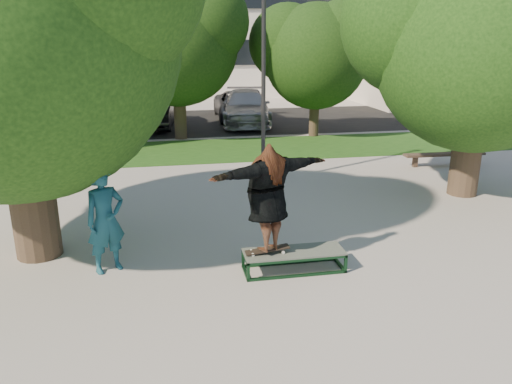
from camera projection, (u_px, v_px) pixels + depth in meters
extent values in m
plane|color=#9A938E|center=(264.00, 259.00, 9.42)|extent=(120.00, 120.00, 0.00)
cube|color=#164213|center=(239.00, 149.00, 18.50)|extent=(30.00, 4.00, 0.02)
cube|color=black|center=(198.00, 122.00, 24.42)|extent=(40.00, 8.00, 0.01)
cylinder|color=#38281E|center=(29.00, 175.00, 9.13)|extent=(0.84, 0.84, 3.20)
sphere|color=#14360E|center=(10.00, 33.00, 8.39)|extent=(5.80, 5.80, 5.80)
cylinder|color=#38281E|center=(468.00, 138.00, 12.86)|extent=(0.76, 0.76, 3.00)
sphere|color=#14360E|center=(480.00, 47.00, 12.18)|extent=(5.20, 5.20, 5.20)
sphere|color=#14360E|center=(418.00, 19.00, 12.48)|extent=(3.90, 3.90, 3.90)
cylinder|color=#38281E|center=(29.00, 111.00, 18.15)|extent=(0.44, 0.44, 2.80)
sphere|color=black|center=(21.00, 53.00, 17.54)|extent=(4.40, 4.40, 4.40)
sphere|color=black|center=(45.00, 30.00, 17.07)|extent=(3.08, 3.08, 3.08)
cylinder|color=#38281E|center=(180.00, 102.00, 20.04)|extent=(0.50, 0.50, 3.00)
sphere|color=black|center=(177.00, 44.00, 19.38)|extent=(4.80, 4.80, 4.80)
sphere|color=black|center=(145.00, 28.00, 19.66)|extent=(3.60, 3.60, 3.60)
sphere|color=black|center=(205.00, 21.00, 18.87)|extent=(3.36, 3.36, 3.36)
cylinder|color=#38281E|center=(314.00, 105.00, 20.62)|extent=(0.40, 0.40, 2.60)
sphere|color=black|center=(316.00, 57.00, 20.04)|extent=(4.20, 4.20, 4.20)
sphere|color=black|center=(287.00, 43.00, 20.29)|extent=(3.15, 3.15, 3.15)
sphere|color=black|center=(343.00, 38.00, 19.60)|extent=(2.94, 2.94, 2.94)
cylinder|color=#2D2D30|center=(263.00, 76.00, 13.39)|extent=(0.12, 0.12, 6.00)
cube|color=black|center=(154.00, 53.00, 31.55)|extent=(27.60, 0.12, 1.60)
cube|color=beige|center=(469.00, 36.00, 32.07)|extent=(15.00, 10.00, 8.00)
cube|color=#475147|center=(294.00, 252.00, 8.86)|extent=(1.80, 0.60, 0.03)
cylinder|color=white|center=(253.00, 255.00, 8.64)|extent=(0.06, 0.03, 0.06)
cylinder|color=white|center=(251.00, 251.00, 8.79)|extent=(0.06, 0.03, 0.06)
cylinder|color=white|center=(283.00, 252.00, 8.74)|extent=(0.06, 0.03, 0.06)
cylinder|color=white|center=(281.00, 249.00, 8.89)|extent=(0.06, 0.03, 0.06)
cube|color=black|center=(267.00, 250.00, 8.75)|extent=(0.78, 0.20, 0.10)
imported|color=brown|center=(268.00, 198.00, 8.47)|extent=(2.39, 1.50, 1.89)
imported|color=#184C5B|center=(105.00, 220.00, 8.70)|extent=(0.83, 0.73, 1.91)
cube|color=#443429|center=(415.00, 161.00, 16.00)|extent=(0.14, 0.14, 0.36)
cube|color=#443429|center=(472.00, 159.00, 16.31)|extent=(0.14, 0.14, 0.36)
cube|color=#443429|center=(444.00, 154.00, 16.09)|extent=(2.71, 0.43, 0.07)
imported|color=#9F9EA3|center=(68.00, 118.00, 20.85)|extent=(2.55, 4.69, 1.51)
imported|color=black|center=(155.00, 110.00, 22.94)|extent=(2.15, 4.94, 1.58)
imported|color=#535458|center=(240.00, 105.00, 25.07)|extent=(2.42, 5.03, 1.38)
imported|color=#AAAAAF|center=(246.00, 107.00, 23.73)|extent=(2.92, 5.64, 1.56)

